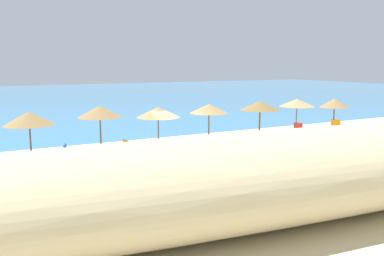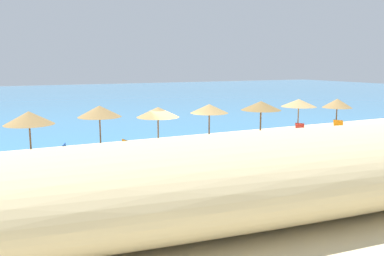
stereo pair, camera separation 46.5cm
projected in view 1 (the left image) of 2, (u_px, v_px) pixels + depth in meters
ground_plane at (178, 156)px, 22.27m from camera, size 160.00×160.00×0.00m
sea_water at (54, 98)px, 59.69m from camera, size 160.00×74.19×0.01m
dune_ridge at (291, 173)px, 13.38m from camera, size 45.99×9.08×2.91m
beach_umbrella_2 at (29, 118)px, 19.43m from camera, size 2.41×2.41×2.78m
beach_umbrella_3 at (100, 112)px, 20.86m from camera, size 2.28×2.28×2.91m
beach_umbrella_4 at (158, 112)px, 22.23m from camera, size 2.37×2.37×2.69m
beach_umbrella_5 at (209, 109)px, 23.85m from camera, size 2.27×2.27×2.70m
beach_umbrella_6 at (260, 106)px, 25.29m from camera, size 2.52×2.52×2.75m
beach_umbrella_7 at (297, 103)px, 26.88m from camera, size 2.33×2.33×2.74m
beach_umbrella_8 at (335, 103)px, 28.59m from camera, size 2.08×2.08×2.62m
lounge_chair_0 at (333, 131)px, 28.14m from camera, size 1.83×1.29×1.17m
lounge_chair_1 at (120, 154)px, 20.83m from camera, size 1.43×0.78×1.14m
lounge_chair_2 at (56, 159)px, 19.57m from camera, size 1.70×1.11×1.19m
lounge_chair_3 at (296, 133)px, 26.72m from camera, size 1.50×1.24×1.15m
beach_ball at (49, 173)px, 18.16m from camera, size 0.34×0.34×0.34m
cooler_box at (194, 162)px, 20.25m from camera, size 0.53×0.50×0.30m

